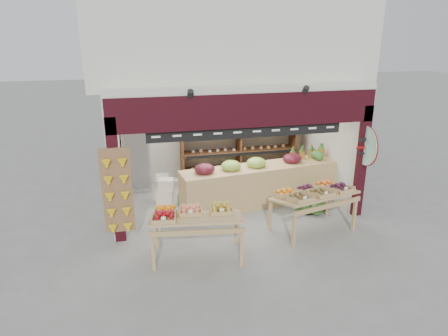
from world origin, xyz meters
TOP-DOWN VIEW (x-y plane):
  - ground at (0.00, 0.00)m, footprint 60.00×60.00m
  - shop_structure at (0.00, 1.61)m, footprint 6.36×5.12m
  - banana_board at (-2.73, -1.17)m, footprint 0.60×0.15m
  - gift_sign at (2.75, -1.15)m, footprint 0.04×0.93m
  - back_shelving at (0.62, 1.92)m, footprint 3.38×0.56m
  - refrigerator at (-2.31, 1.84)m, footprint 0.72×0.72m
  - cardboard_stack at (-1.42, 0.69)m, footprint 1.02×0.74m
  - mid_counter at (0.67, 0.10)m, footprint 4.10×1.30m
  - display_table_left at (-1.38, -1.96)m, footprint 1.86×1.19m
  - display_table_right at (1.37, -1.54)m, footprint 1.93×1.37m
  - watermelon_pile at (1.78, -0.58)m, footprint 0.81×0.78m

SIDE VIEW (x-z plane):
  - ground at x=0.00m, z-range 0.00..0.00m
  - watermelon_pile at x=1.78m, z-range -0.08..0.51m
  - cardboard_stack at x=-1.42m, z-range -0.09..0.55m
  - mid_counter at x=0.67m, z-range -0.07..1.17m
  - display_table_left at x=-1.38m, z-range 0.29..1.39m
  - display_table_right at x=1.37m, z-range 0.32..1.42m
  - refrigerator at x=-2.31m, z-range 0.00..1.85m
  - banana_board at x=-2.73m, z-range 0.22..2.02m
  - back_shelving at x=0.62m, z-range 0.25..2.31m
  - gift_sign at x=2.75m, z-range 1.29..2.21m
  - shop_structure at x=0.00m, z-range 1.22..6.62m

